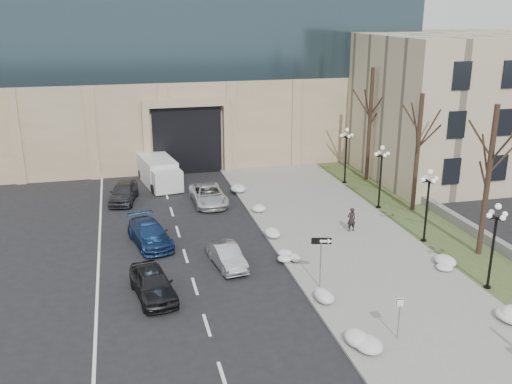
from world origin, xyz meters
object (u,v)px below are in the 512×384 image
car_c (150,234)px  keep_sign (400,310)px  pedestrian (351,219)px  one_way_sign (325,247)px  lamppost_c (381,168)px  car_e (124,192)px  car_d (208,195)px  lamppost_a (494,235)px  car_b (227,256)px  car_a (153,283)px  lamppost_b (428,196)px  lamppost_d (346,148)px  box_truck (159,172)px

car_c → keep_sign: bearing=-65.9°
pedestrian → one_way_sign: size_ratio=0.56×
keep_sign → lamppost_c: 17.74m
car_e → car_d: bearing=-6.4°
car_c → lamppost_a: size_ratio=1.03×
car_b → car_c: (-4.03, 4.25, 0.08)m
car_a → lamppost_b: (17.00, 3.14, 2.32)m
pedestrian → car_b: bearing=17.7°
one_way_sign → car_d: bearing=117.6°
pedestrian → lamppost_c: (3.81, 3.89, 2.15)m
car_e → car_a: bearing=-74.7°
car_b → lamppost_a: size_ratio=0.80×
one_way_sign → pedestrian: bearing=71.6°
one_way_sign → lamppost_b: (8.32, 4.43, 0.68)m
car_d → car_e: size_ratio=1.13×
lamppost_a → lamppost_c: same height
one_way_sign → car_a: bearing=-174.2°
car_a → lamppost_b: 17.44m
lamppost_c → lamppost_d: same height
keep_sign → lamppost_c: (6.83, 16.30, 1.53)m
car_c → lamppost_b: 17.28m
box_truck → lamppost_a: (15.10, -23.21, 2.03)m
one_way_sign → lamppost_a: (8.32, -2.07, 0.68)m
car_a → car_b: bearing=21.9°
car_c → car_d: size_ratio=0.97×
car_b → lamppost_d: size_ratio=0.80×
one_way_sign → lamppost_d: lamppost_d is taller
car_d → lamppost_d: 12.38m
car_c → one_way_sign: one_way_sign is taller
box_truck → lamppost_d: 15.68m
one_way_sign → lamppost_b: bearing=42.3°
car_d → pedestrian: pedestrian is taller
keep_sign → lamppost_c: size_ratio=0.44×
car_a → lamppost_c: lamppost_c is taller
car_d → pedestrian: size_ratio=3.13×
car_b → lamppost_b: bearing=-5.8°
lamppost_a → lamppost_c: 13.00m
car_d → lamppost_d: lamppost_d is taller
car_a → lamppost_b: size_ratio=0.93×
car_d → pedestrian: 11.41m
car_d → lamppost_c: (11.92, -4.14, 2.37)m
car_a → car_b: size_ratio=1.16×
lamppost_b → lamppost_d: (0.00, 13.00, 0.00)m
lamppost_b → lamppost_d: bearing=90.0°
car_b → lamppost_c: 14.67m
car_a → lamppost_a: (17.00, -3.36, 2.32)m
pedestrian → keep_sign: size_ratio=0.77×
car_a → lamppost_b: bearing=0.8°
car_a → car_b: 5.09m
car_e → lamppost_b: (18.08, -12.63, 2.31)m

